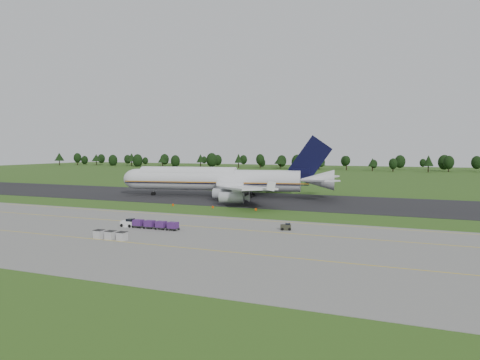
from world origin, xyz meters
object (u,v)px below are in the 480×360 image
at_px(utility_cart, 286,227).
at_px(uld_row, 110,235).
at_px(aircraft, 220,179).
at_px(baggage_train, 148,224).
at_px(edge_markers, 213,207).

height_order(utility_cart, uld_row, uld_row).
xyz_separation_m(aircraft, uld_row, (12.44, -69.71, -4.72)).
height_order(baggage_train, uld_row, baggage_train).
height_order(uld_row, edge_markers, uld_row).
bearing_deg(aircraft, edge_markers, -68.45).
distance_m(baggage_train, uld_row, 11.76).
distance_m(aircraft, baggage_train, 59.39).
xyz_separation_m(baggage_train, utility_cart, (24.96, 8.53, -0.31)).
xyz_separation_m(utility_cart, edge_markers, (-26.89, 23.55, -0.30)).
relative_size(aircraft, uld_row, 10.96).
relative_size(aircraft, utility_cart, 31.55).
relative_size(aircraft, edge_markers, 2.85).
bearing_deg(utility_cart, baggage_train, -161.14).
distance_m(aircraft, uld_row, 70.96).
xyz_separation_m(uld_row, edge_markers, (-2.22, 43.82, -0.53)).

